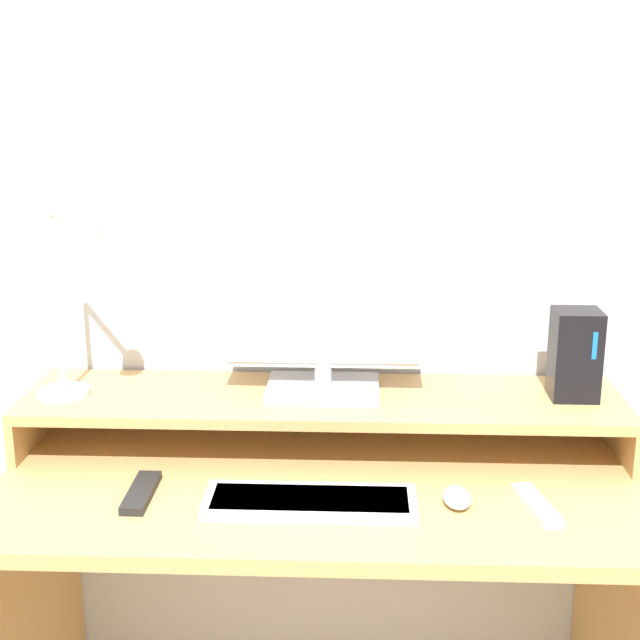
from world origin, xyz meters
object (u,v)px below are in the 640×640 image
(remote_control, at_px, (141,493))
(remote_secondary, at_px, (536,505))
(router_dock, at_px, (575,354))
(desk_lamp, at_px, (70,311))
(mouse, at_px, (457,497))
(monitor, at_px, (323,295))
(keyboard, at_px, (310,501))

(remote_control, distance_m, remote_secondary, 0.73)
(router_dock, bearing_deg, desk_lamp, -175.81)
(mouse, bearing_deg, remote_control, 179.52)
(router_dock, distance_m, remote_secondary, 0.37)
(monitor, bearing_deg, router_dock, -0.65)
(remote_secondary, bearing_deg, keyboard, -178.94)
(router_dock, bearing_deg, keyboard, -151.05)
(monitor, height_order, mouse, monitor)
(desk_lamp, xyz_separation_m, remote_secondary, (0.90, -0.21, -0.30))
(router_dock, height_order, mouse, router_dock)
(remote_control, relative_size, remote_secondary, 0.99)
(keyboard, bearing_deg, remote_control, 175.19)
(router_dock, xyz_separation_m, remote_secondary, (-0.12, -0.29, -0.20))
(mouse, height_order, remote_control, mouse)
(router_dock, relative_size, keyboard, 0.48)
(monitor, xyz_separation_m, router_dock, (0.52, -0.01, -0.12))
(monitor, height_order, desk_lamp, monitor)
(desk_lamp, distance_m, mouse, 0.84)
(remote_secondary, bearing_deg, router_dock, 67.17)
(remote_control, bearing_deg, remote_secondary, -1.50)
(remote_control, height_order, remote_secondary, same)
(mouse, bearing_deg, keyboard, -175.36)
(monitor, xyz_separation_m, remote_secondary, (0.40, -0.29, -0.32))
(router_dock, bearing_deg, monitor, 179.35)
(remote_control, xyz_separation_m, remote_secondary, (0.73, -0.02, 0.00))
(mouse, bearing_deg, monitor, 132.80)
(keyboard, height_order, mouse, mouse)
(router_dock, height_order, keyboard, router_dock)
(monitor, distance_m, desk_lamp, 0.51)
(monitor, xyz_separation_m, keyboard, (-0.01, -0.30, -0.31))
(router_dock, relative_size, remote_control, 1.18)
(remote_secondary, bearing_deg, remote_control, 178.50)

